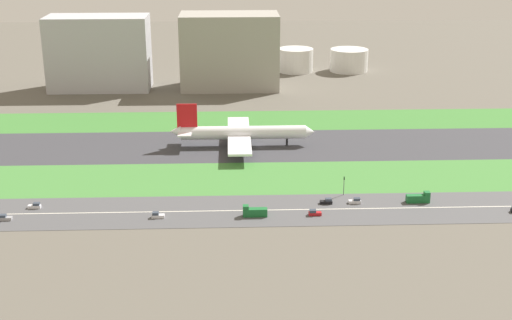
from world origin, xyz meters
TOP-DOWN VIEW (x-y plane):
  - ground_plane at (0.00, 0.00)m, footprint 800.00×800.00m
  - runway at (0.00, 0.00)m, footprint 280.00×46.00m
  - grass_median_north at (0.00, 41.00)m, footprint 280.00×36.00m
  - grass_median_south at (0.00, -41.00)m, footprint 280.00×36.00m
  - highway at (0.00, -73.00)m, footprint 280.00×28.00m
  - highway_centerline at (0.00, -73.00)m, footprint 266.00×0.50m
  - airliner at (-8.69, 0.00)m, footprint 65.00×56.00m
  - car_3 at (15.78, -78.00)m, footprint 4.40×1.80m
  - car_2 at (21.41, -68.00)m, footprint 4.40×1.80m
  - car_4 at (-89.93, -78.00)m, footprint 4.40×1.80m
  - truck_0 at (54.71, -68.00)m, footprint 8.40×2.50m
  - truck_1 at (-5.02, -78.00)m, footprint 8.40×2.50m
  - car_0 at (-38.25, -78.00)m, footprint 4.40×1.80m
  - car_6 at (31.74, -68.00)m, footprint 4.40×1.80m
  - car_5 at (-82.35, -68.00)m, footprint 4.40×1.80m
  - traffic_light at (28.77, -60.01)m, footprint 0.36×0.50m
  - terminal_building at (-90.00, 114.00)m, footprint 59.09×27.72m
  - hangar_building at (-12.72, 114.00)m, footprint 57.90×31.57m
  - fuel_tank_west at (4.14, 159.00)m, footprint 17.67×17.67m
  - fuel_tank_centre at (31.22, 159.00)m, footprint 23.24×23.24m
  - fuel_tank_east at (67.06, 159.00)m, footprint 25.12×25.12m

SIDE VIEW (x-z plane):
  - ground_plane at x=0.00m, z-range 0.00..0.00m
  - runway at x=0.00m, z-range 0.00..0.10m
  - grass_median_north at x=0.00m, z-range 0.00..0.10m
  - grass_median_south at x=0.00m, z-range 0.00..0.10m
  - highway at x=0.00m, z-range 0.00..0.10m
  - highway_centerline at x=0.00m, z-range 0.10..0.11m
  - car_3 at x=15.78m, z-range -0.08..1.92m
  - car_2 at x=21.41m, z-range -0.08..1.92m
  - car_4 at x=-89.93m, z-range -0.08..1.92m
  - car_0 at x=-38.25m, z-range -0.08..1.92m
  - car_6 at x=31.74m, z-range -0.08..1.92m
  - car_5 at x=-82.35m, z-range -0.08..1.92m
  - truck_0 at x=54.71m, z-range -0.33..3.67m
  - truck_1 at x=-5.02m, z-range -0.33..3.67m
  - traffic_light at x=28.77m, z-range 0.69..7.89m
  - airliner at x=-8.69m, z-range -3.62..16.08m
  - fuel_tank_west at x=4.14m, z-range 0.00..14.61m
  - fuel_tank_east at x=67.06m, z-range 0.00..14.75m
  - fuel_tank_centre at x=31.22m, z-range 0.00..15.40m
  - terminal_building at x=-90.00m, z-range 0.00..43.35m
  - hangar_building at x=-12.72m, z-range 0.00..44.26m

